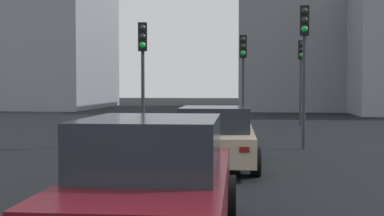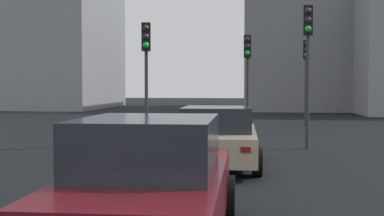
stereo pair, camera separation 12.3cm
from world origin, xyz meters
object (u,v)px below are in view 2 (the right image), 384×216
Objects in this scene: car_beige_lead at (218,137)px; traffic_light_near_right at (308,47)px; traffic_light_near_left at (247,63)px; traffic_light_far_left at (146,58)px; car_maroon_second at (151,185)px; traffic_light_far_right at (306,65)px.

traffic_light_near_right reaches higher than car_beige_lead.
traffic_light_near_left is 0.90× the size of traffic_light_near_right.
traffic_light_far_left is (0.17, 5.05, -0.29)m from traffic_light_near_right.
car_beige_lead is 8.53m from traffic_light_near_left.
car_maroon_second is 10.65m from traffic_light_near_right.
car_maroon_second is 1.13× the size of traffic_light_far_left.
traffic_light_far_right reaches higher than traffic_light_far_left.
traffic_light_far_right reaches higher than traffic_light_near_left.
traffic_light_near_left reaches higher than traffic_light_far_left.
traffic_light_far_right is (12.83, -3.37, 2.27)m from car_beige_lead.
traffic_light_near_left is (14.59, -0.99, 2.10)m from car_maroon_second.
traffic_light_far_right is (4.61, -2.75, 0.12)m from traffic_light_near_left.
traffic_light_near_left is (8.23, -0.62, 2.15)m from car_beige_lead.
traffic_light_far_right is at bearing 154.14° from traffic_light_near_left.
traffic_light_near_right is at bearing -35.86° from car_beige_lead.
car_beige_lead is 6.37m from car_maroon_second.
traffic_light_far_left reaches higher than car_beige_lead.
traffic_light_far_left is at bearing -30.54° from traffic_light_near_left.
traffic_light_far_right reaches higher than car_beige_lead.
traffic_light_near_right is (-4.62, -1.88, 0.29)m from traffic_light_near_left.
traffic_light_near_right is (3.61, -2.50, 2.44)m from car_beige_lead.
traffic_light_near_right is at bearing -6.00° from traffic_light_far_right.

